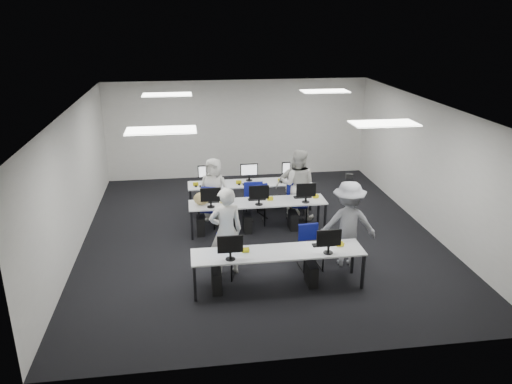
{
  "coord_description": "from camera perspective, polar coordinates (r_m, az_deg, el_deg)",
  "views": [
    {
      "loc": [
        -1.57,
        -10.54,
        4.88
      ],
      "look_at": [
        -0.05,
        0.13,
        1.0
      ],
      "focal_mm": 35.0,
      "sensor_mm": 36.0,
      "label": 1
    }
  ],
  "objects": [
    {
      "name": "equipment_mid",
      "position": [
        11.72,
        -0.71,
        -2.91
      ],
      "size": [
        2.91,
        0.41,
        1.19
      ],
      "color": "white",
      "rests_on": "desk_mid"
    },
    {
      "name": "room",
      "position": [
        11.18,
        0.36,
        2.2
      ],
      "size": [
        9.0,
        9.02,
        3.0
      ],
      "color": "black",
      "rests_on": "ground"
    },
    {
      "name": "chair_4",
      "position": [
        12.42,
        5.03,
        -2.13
      ],
      "size": [
        0.51,
        0.54,
        0.82
      ],
      "rotation": [
        0.0,
        0.0,
        -0.3
      ],
      "color": "navy",
      "rests_on": "ground"
    },
    {
      "name": "desk_back",
      "position": [
        12.94,
        -0.69,
        0.86
      ],
      "size": [
        3.2,
        0.7,
        0.73
      ],
      "color": "silver",
      "rests_on": "ground"
    },
    {
      "name": "desk_mid",
      "position": [
        11.64,
        0.21,
        -1.36
      ],
      "size": [
        3.2,
        0.7,
        0.73
      ],
      "color": "silver",
      "rests_on": "ground"
    },
    {
      "name": "student_3",
      "position": [
        12.64,
        4.21,
        0.66
      ],
      "size": [
        0.88,
        0.38,
        1.49
      ],
      "primitive_type": "imported",
      "rotation": [
        0.0,
        0.0,
        0.02
      ],
      "color": "white",
      "rests_on": "ground"
    },
    {
      "name": "chair_3",
      "position": [
        12.21,
        -0.19,
        -2.17
      ],
      "size": [
        0.49,
        0.53,
        0.99
      ],
      "rotation": [
        0.0,
        0.0,
        -0.01
      ],
      "color": "navy",
      "rests_on": "ground"
    },
    {
      "name": "chair_5",
      "position": [
        12.38,
        -4.96,
        -2.0
      ],
      "size": [
        0.59,
        0.62,
        0.95
      ],
      "rotation": [
        0.0,
        0.0,
        -0.3
      ],
      "color": "navy",
      "rests_on": "ground"
    },
    {
      "name": "ceiling_panels",
      "position": [
        10.82,
        0.38,
        9.71
      ],
      "size": [
        5.2,
        4.6,
        0.02
      ],
      "color": "white",
      "rests_on": "room"
    },
    {
      "name": "chair_7",
      "position": [
        12.68,
        4.59,
        -1.47
      ],
      "size": [
        0.59,
        0.61,
        0.93
      ],
      "rotation": [
        0.0,
        0.0,
        -0.31
      ],
      "color": "navy",
      "rests_on": "ground"
    },
    {
      "name": "photographer",
      "position": [
        10.19,
        10.45,
        -3.61
      ],
      "size": [
        1.23,
        0.82,
        1.78
      ],
      "primitive_type": "imported",
      "rotation": [
        0.0,
        0.0,
        3.0
      ],
      "color": "slate",
      "rests_on": "ground"
    },
    {
      "name": "student_2",
      "position": [
        12.29,
        -4.83,
        0.29
      ],
      "size": [
        0.91,
        0.76,
        1.58
      ],
      "primitive_type": "imported",
      "rotation": [
        0.0,
        0.0,
        -0.4
      ],
      "color": "white",
      "rests_on": "ground"
    },
    {
      "name": "handbag",
      "position": [
        11.46,
        -6.25,
        -0.76
      ],
      "size": [
        0.39,
        0.27,
        0.3
      ],
      "primitive_type": "ellipsoid",
      "rotation": [
        0.0,
        0.0,
        -0.12
      ],
      "color": "tan",
      "rests_on": "desk_mid"
    },
    {
      "name": "dslr_camera",
      "position": [
        10.02,
        10.61,
        1.8
      ],
      "size": [
        0.16,
        0.2,
        0.1
      ],
      "primitive_type": "cube",
      "rotation": [
        0.0,
        0.0,
        3.0
      ],
      "color": "black",
      "rests_on": "photographer"
    },
    {
      "name": "desk_front",
      "position": [
        9.29,
        2.54,
        -7.09
      ],
      "size": [
        3.2,
        0.7,
        0.73
      ],
      "color": "silver",
      "rests_on": "ground"
    },
    {
      "name": "chair_1",
      "position": [
        10.2,
        6.21,
        -7.15
      ],
      "size": [
        0.46,
        0.5,
        0.88
      ],
      "rotation": [
        0.0,
        0.0,
        0.07
      ],
      "color": "navy",
      "rests_on": "ground"
    },
    {
      "name": "chair_6",
      "position": [
        12.54,
        -0.05,
        -1.66
      ],
      "size": [
        0.61,
        0.63,
        0.93
      ],
      "rotation": [
        0.0,
        0.0,
        0.38
      ],
      "color": "navy",
      "rests_on": "ground"
    },
    {
      "name": "chair_2",
      "position": [
        12.12,
        -5.38,
        -2.67
      ],
      "size": [
        0.53,
        0.56,
        0.84
      ],
      "rotation": [
        0.0,
        0.0,
        -0.33
      ],
      "color": "navy",
      "rests_on": "ground"
    },
    {
      "name": "student_1",
      "position": [
        12.37,
        4.8,
        0.88
      ],
      "size": [
        1.04,
        0.93,
        1.77
      ],
      "primitive_type": "imported",
      "rotation": [
        0.0,
        0.0,
        2.79
      ],
      "color": "white",
      "rests_on": "ground"
    },
    {
      "name": "equipment_back",
      "position": [
        13.09,
        0.14,
        -0.41
      ],
      "size": [
        2.91,
        0.41,
        1.19
      ],
      "color": "white",
      "rests_on": "desk_back"
    },
    {
      "name": "equipment_front",
      "position": [
        9.4,
        1.37,
        -8.98
      ],
      "size": [
        2.51,
        0.41,
        1.19
      ],
      "color": "#0D4FB3",
      "rests_on": "desk_front"
    },
    {
      "name": "chair_0",
      "position": [
        9.86,
        -3.61,
        -8.17
      ],
      "size": [
        0.52,
        0.54,
        0.83
      ],
      "rotation": [
        0.0,
        0.0,
        -0.31
      ],
      "color": "navy",
      "rests_on": "ground"
    },
    {
      "name": "student_0",
      "position": [
        9.68,
        -3.45,
        -4.52
      ],
      "size": [
        0.72,
        0.53,
        1.8
      ],
      "primitive_type": "imported",
      "rotation": [
        0.0,
        0.0,
        3.3
      ],
      "color": "white",
      "rests_on": "ground"
    }
  ]
}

